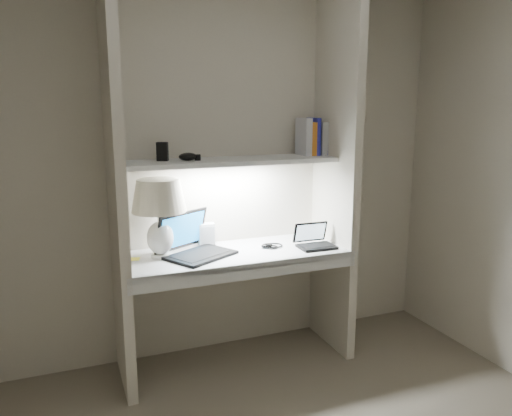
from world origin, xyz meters
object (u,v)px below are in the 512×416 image
table_lamp (159,205)px  book_row (316,137)px  laptop_netbook (314,241)px  speaker (206,234)px  laptop_main (193,246)px

table_lamp → book_row: 1.19m
laptop_netbook → speaker: (-0.66, 0.31, 0.04)m
table_lamp → laptop_netbook: (1.01, -0.15, -0.30)m
laptop_netbook → book_row: size_ratio=0.95×
laptop_main → speaker: 0.24m
laptop_netbook → speaker: 0.73m
laptop_main → laptop_netbook: size_ratio=2.15×
book_row → speaker: bearing=174.2°
speaker → book_row: book_row is taller
laptop_netbook → speaker: laptop_netbook is taller
laptop_main → speaker: laptop_main is taller
speaker → book_row: (0.78, -0.08, 0.64)m
table_lamp → laptop_netbook: 1.06m
speaker → table_lamp: bearing=-149.9°
table_lamp → laptop_main: 0.34m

